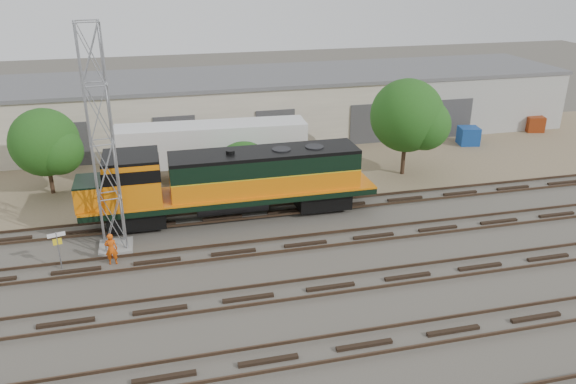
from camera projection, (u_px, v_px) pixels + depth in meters
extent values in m
plane|color=#47423A|center=(313.00, 258.00, 29.59)|extent=(140.00, 140.00, 0.00)
cube|color=#726047|center=(259.00, 164.00, 43.02)|extent=(80.00, 16.00, 0.02)
cube|color=black|center=(364.00, 345.00, 22.84)|extent=(80.00, 2.40, 0.14)
cube|color=#4C3828|center=(371.00, 354.00, 22.12)|extent=(80.00, 0.08, 0.14)
cube|color=#4C3828|center=(358.00, 331.00, 23.46)|extent=(80.00, 0.08, 0.14)
cube|color=black|center=(331.00, 287.00, 26.87)|extent=(80.00, 2.40, 0.14)
cube|color=#4C3828|center=(336.00, 293.00, 26.15)|extent=(80.00, 0.08, 0.14)
cube|color=#4C3828|center=(326.00, 276.00, 27.49)|extent=(80.00, 0.08, 0.14)
cube|color=black|center=(306.00, 244.00, 30.90)|extent=(80.00, 2.40, 0.14)
cube|color=#4C3828|center=(309.00, 248.00, 30.18)|extent=(80.00, 0.08, 0.14)
cube|color=#4C3828|center=(302.00, 236.00, 31.52)|extent=(80.00, 0.08, 0.14)
cube|color=black|center=(286.00, 211.00, 34.94)|extent=(80.00, 2.40, 0.14)
cube|color=#4C3828|center=(289.00, 214.00, 34.21)|extent=(80.00, 0.08, 0.14)
cube|color=#4C3828|center=(284.00, 204.00, 35.55)|extent=(80.00, 0.08, 0.14)
cube|color=beige|center=(241.00, 107.00, 49.23)|extent=(58.00, 10.00, 5.00)
cube|color=#59595B|center=(240.00, 77.00, 48.20)|extent=(58.40, 10.40, 0.30)
cube|color=#999993|center=(496.00, 106.00, 49.54)|extent=(14.00, 0.10, 5.00)
cube|color=#333335|center=(67.00, 145.00, 41.92)|extent=(3.20, 0.12, 3.40)
cube|color=#333335|center=(175.00, 138.00, 43.68)|extent=(3.20, 0.12, 3.40)
cube|color=#333335|center=(276.00, 131.00, 45.44)|extent=(3.20, 0.12, 3.40)
cube|color=#333335|center=(368.00, 124.00, 47.20)|extent=(3.20, 0.12, 3.40)
cube|color=#333335|center=(454.00, 118.00, 48.96)|extent=(3.20, 0.12, 3.40)
cube|color=black|center=(137.00, 215.00, 32.68)|extent=(3.27, 2.45, 1.02)
cube|color=black|center=(321.00, 197.00, 35.15)|extent=(3.27, 2.45, 1.02)
cube|color=black|center=(232.00, 195.00, 33.65)|extent=(17.37, 3.06, 0.36)
cylinder|color=black|center=(232.00, 205.00, 33.90)|extent=(4.29, 1.12, 1.12)
cube|color=orange|center=(265.00, 180.00, 33.80)|extent=(11.24, 2.66, 1.23)
cube|color=black|center=(265.00, 162.00, 33.36)|extent=(11.24, 2.66, 1.02)
cube|color=black|center=(265.00, 153.00, 33.13)|extent=(11.24, 2.66, 0.20)
cube|color=orange|center=(133.00, 180.00, 31.83)|extent=(3.06, 3.06, 2.66)
cube|color=black|center=(130.00, 156.00, 31.29)|extent=(3.06, 3.06, 0.16)
cube|color=orange|center=(91.00, 194.00, 31.55)|extent=(1.63, 2.45, 1.43)
cube|color=gray|center=(116.00, 247.00, 30.53)|extent=(1.76, 1.76, 0.20)
cylinder|color=gray|center=(92.00, 140.00, 28.59)|extent=(0.09, 0.09, 11.73)
cylinder|color=gray|center=(114.00, 138.00, 28.83)|extent=(0.09, 0.09, 11.73)
cylinder|color=gray|center=(90.00, 146.00, 27.63)|extent=(0.09, 0.09, 11.73)
cylinder|color=gray|center=(113.00, 145.00, 27.87)|extent=(0.09, 0.09, 11.73)
cylinder|color=gray|center=(59.00, 251.00, 28.15)|extent=(0.07, 0.07, 2.09)
cube|color=white|center=(56.00, 235.00, 27.80)|extent=(0.84, 0.24, 0.21)
cube|color=yellow|center=(57.00, 242.00, 27.94)|extent=(0.42, 0.14, 0.33)
imported|color=#D64D0B|center=(111.00, 249.00, 28.72)|extent=(0.65, 0.44, 1.74)
cube|color=silver|center=(212.00, 143.00, 39.16)|extent=(13.27, 3.31, 2.73)
cube|color=black|center=(285.00, 167.00, 40.90)|extent=(2.56, 2.65, 1.01)
cube|color=black|center=(140.00, 180.00, 38.15)|extent=(0.15, 0.15, 1.32)
cube|color=black|center=(141.00, 170.00, 39.99)|extent=(0.15, 0.15, 1.32)
cube|color=navy|center=(468.00, 136.00, 47.30)|extent=(1.85, 1.77, 1.50)
cube|color=maroon|center=(534.00, 124.00, 50.95)|extent=(1.79, 1.71, 1.40)
cylinder|color=#382619|center=(51.00, 179.00, 37.36)|extent=(0.28, 0.28, 2.03)
sphere|color=#204513|center=(45.00, 142.00, 36.37)|extent=(4.43, 4.43, 4.43)
sphere|color=#204513|center=(59.00, 151.00, 36.14)|extent=(3.10, 3.10, 3.10)
cylinder|color=#382619|center=(245.00, 194.00, 37.18)|extent=(0.27, 0.27, 0.36)
sphere|color=#204513|center=(244.00, 172.00, 36.57)|extent=(3.97, 3.97, 3.97)
sphere|color=#204513|center=(258.00, 179.00, 36.37)|extent=(2.78, 2.78, 2.78)
cylinder|color=#382619|center=(403.00, 157.00, 40.63)|extent=(0.30, 0.30, 2.58)
sphere|color=#204513|center=(407.00, 115.00, 39.44)|extent=(5.16, 5.16, 5.16)
sphere|color=#204513|center=(425.00, 125.00, 39.17)|extent=(3.62, 3.62, 3.62)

